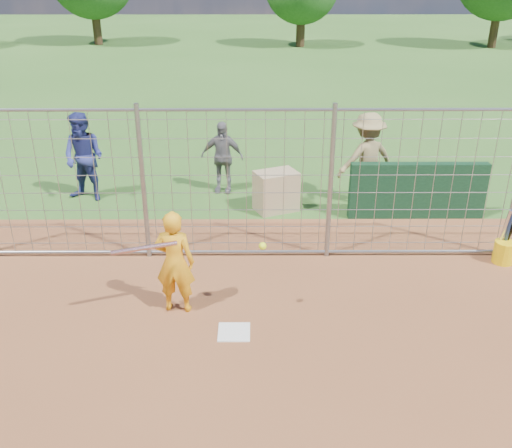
{
  "coord_description": "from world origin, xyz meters",
  "views": [
    {
      "loc": [
        0.27,
        -6.54,
        4.54
      ],
      "look_at": [
        0.3,
        0.8,
        1.15
      ],
      "focal_mm": 40.0,
      "sensor_mm": 36.0,
      "label": 1
    }
  ],
  "objects_px": {
    "batter": "(175,262)",
    "equipment_bin": "(276,191)",
    "bystander_b": "(222,157)",
    "bucket_with_bats": "(504,249)",
    "bystander_c": "(367,159)",
    "bystander_a": "(84,157)"
  },
  "relations": [
    {
      "from": "batter",
      "to": "equipment_bin",
      "type": "xyz_separation_m",
      "value": [
        1.54,
        3.59,
        -0.36
      ]
    },
    {
      "from": "equipment_bin",
      "to": "bystander_b",
      "type": "bearing_deg",
      "value": 113.91
    },
    {
      "from": "bucket_with_bats",
      "to": "bystander_c",
      "type": "bearing_deg",
      "value": 125.28
    },
    {
      "from": "bystander_a",
      "to": "equipment_bin",
      "type": "bearing_deg",
      "value": 10.38
    },
    {
      "from": "bystander_a",
      "to": "bucket_with_bats",
      "type": "bearing_deg",
      "value": -1.42
    },
    {
      "from": "batter",
      "to": "bystander_b",
      "type": "relative_size",
      "value": 0.99
    },
    {
      "from": "bystander_b",
      "to": "bystander_c",
      "type": "xyz_separation_m",
      "value": [
        2.94,
        -0.64,
        0.16
      ]
    },
    {
      "from": "equipment_bin",
      "to": "batter",
      "type": "bearing_deg",
      "value": -136.54
    },
    {
      "from": "bucket_with_bats",
      "to": "bystander_b",
      "type": "bearing_deg",
      "value": 145.85
    },
    {
      "from": "batter",
      "to": "bystander_c",
      "type": "distance_m",
      "value": 5.22
    },
    {
      "from": "batter",
      "to": "bystander_c",
      "type": "height_order",
      "value": "bystander_c"
    },
    {
      "from": "bystander_c",
      "to": "bucket_with_bats",
      "type": "distance_m",
      "value": 3.27
    },
    {
      "from": "equipment_bin",
      "to": "bucket_with_bats",
      "type": "xyz_separation_m",
      "value": [
        3.67,
        -2.22,
        -0.15
      ]
    },
    {
      "from": "bystander_c",
      "to": "equipment_bin",
      "type": "xyz_separation_m",
      "value": [
        -1.83,
        -0.39,
        -0.53
      ]
    },
    {
      "from": "batter",
      "to": "bystander_b",
      "type": "height_order",
      "value": "bystander_b"
    },
    {
      "from": "batter",
      "to": "equipment_bin",
      "type": "bearing_deg",
      "value": -107.0
    },
    {
      "from": "bystander_a",
      "to": "bystander_c",
      "type": "relative_size",
      "value": 0.98
    },
    {
      "from": "bystander_a",
      "to": "bystander_b",
      "type": "height_order",
      "value": "bystander_a"
    },
    {
      "from": "bystander_b",
      "to": "batter",
      "type": "bearing_deg",
      "value": -87.17
    },
    {
      "from": "bystander_c",
      "to": "bucket_with_bats",
      "type": "bearing_deg",
      "value": 106.52
    },
    {
      "from": "bystander_b",
      "to": "equipment_bin",
      "type": "distance_m",
      "value": 1.56
    },
    {
      "from": "bystander_a",
      "to": "bystander_c",
      "type": "height_order",
      "value": "bystander_c"
    }
  ]
}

